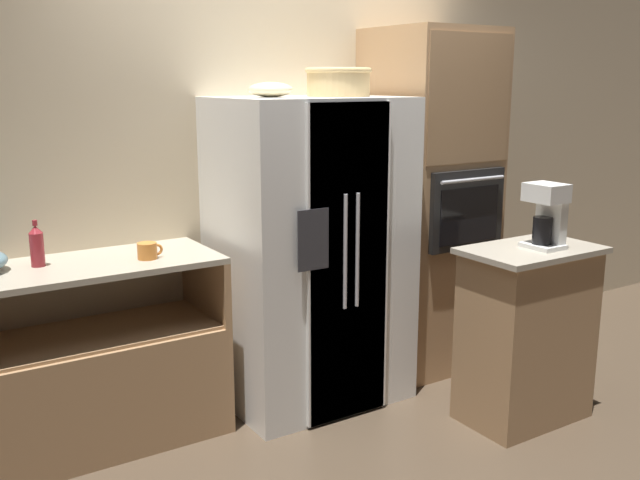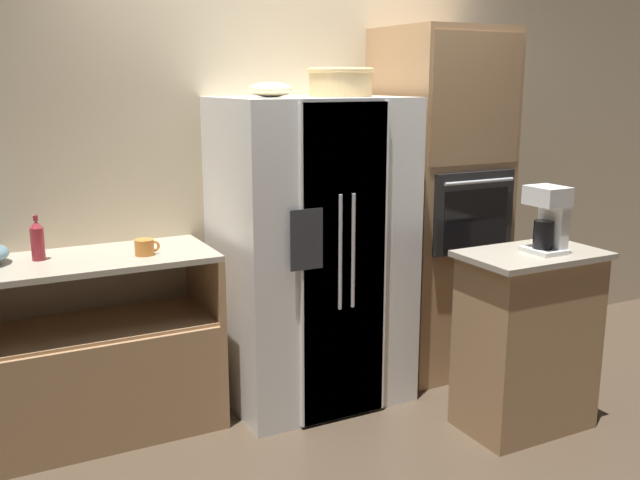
# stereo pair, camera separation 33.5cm
# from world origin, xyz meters

# --- Properties ---
(ground_plane) EXTENTS (20.00, 20.00, 0.00)m
(ground_plane) POSITION_xyz_m (0.00, 0.00, 0.00)
(ground_plane) COLOR #4C3D2D
(wall_back) EXTENTS (12.00, 0.06, 2.80)m
(wall_back) POSITION_xyz_m (0.00, 0.50, 1.40)
(wall_back) COLOR beige
(wall_back) RESTS_ON ground_plane
(counter_left) EXTENTS (1.50, 0.57, 0.94)m
(counter_left) POSITION_xyz_m (-1.35, 0.18, 0.34)
(counter_left) COLOR #A87F56
(counter_left) RESTS_ON ground_plane
(refrigerator) EXTENTS (0.99, 0.79, 1.71)m
(refrigerator) POSITION_xyz_m (-0.01, 0.09, 0.85)
(refrigerator) COLOR white
(refrigerator) RESTS_ON ground_plane
(wall_oven) EXTENTS (0.67, 0.72, 2.10)m
(wall_oven) POSITION_xyz_m (0.89, 0.14, 1.05)
(wall_oven) COLOR #A87F56
(wall_oven) RESTS_ON ground_plane
(island_counter) EXTENTS (0.72, 0.45, 0.95)m
(island_counter) POSITION_xyz_m (0.80, -0.78, 0.48)
(island_counter) COLOR #A87F56
(island_counter) RESTS_ON ground_plane
(wicker_basket) EXTENTS (0.36, 0.36, 0.15)m
(wicker_basket) POSITION_xyz_m (0.15, 0.06, 1.79)
(wicker_basket) COLOR tan
(wicker_basket) RESTS_ON refrigerator
(fruit_bowl) EXTENTS (0.23, 0.23, 0.08)m
(fruit_bowl) POSITION_xyz_m (-0.24, 0.11, 1.75)
(fruit_bowl) COLOR beige
(fruit_bowl) RESTS_ON refrigerator
(bottle_tall) EXTENTS (0.06, 0.06, 0.22)m
(bottle_tall) POSITION_xyz_m (-1.43, 0.25, 1.04)
(bottle_tall) COLOR maroon
(bottle_tall) RESTS_ON counter_left
(mug) EXTENTS (0.13, 0.10, 0.08)m
(mug) POSITION_xyz_m (-0.94, 0.11, 0.98)
(mug) COLOR orange
(mug) RESTS_ON counter_left
(coffee_maker) EXTENTS (0.16, 0.19, 0.34)m
(coffee_maker) POSITION_xyz_m (0.86, -0.82, 1.13)
(coffee_maker) COLOR white
(coffee_maker) RESTS_ON island_counter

